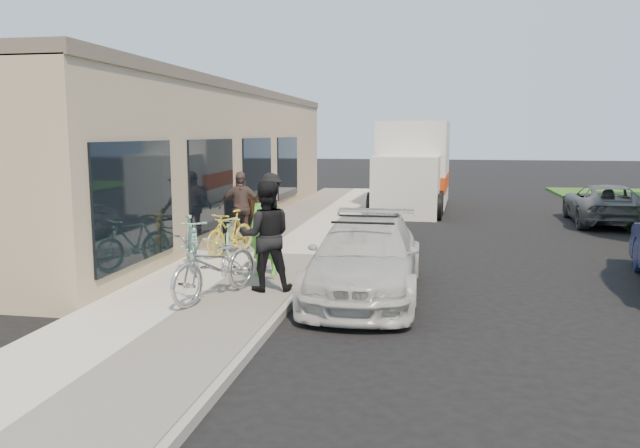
{
  "coord_description": "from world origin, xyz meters",
  "views": [
    {
      "loc": [
        1.82,
        -10.47,
        2.83
      ],
      "look_at": [
        -0.37,
        1.6,
        1.05
      ],
      "focal_mm": 35.0,
      "sensor_mm": 36.0,
      "label": 1
    }
  ],
  "objects": [
    {
      "name": "cruiser_bike_b",
      "position": [
        -2.76,
        2.96,
        0.56
      ],
      "size": [
        1.01,
        1.65,
        0.82
      ],
      "primitive_type": "imported",
      "rotation": [
        0.0,
        0.0,
        0.32
      ],
      "color": "#80C0AD",
      "rests_on": "sidewalk"
    },
    {
      "name": "tandem_bike",
      "position": [
        -1.64,
        -0.95,
        0.7
      ],
      "size": [
        1.37,
        2.23,
        1.11
      ],
      "primitive_type": "imported",
      "rotation": [
        0.0,
        0.0,
        -0.33
      ],
      "color": "#BCBBBE",
      "rests_on": "sidewalk"
    },
    {
      "name": "curb",
      "position": [
        -0.45,
        3.0,
        0.07
      ],
      "size": [
        0.12,
        34.0,
        0.13
      ],
      "primitive_type": "cube",
      "color": "gray",
      "rests_on": "ground"
    },
    {
      "name": "moving_truck",
      "position": [
        1.06,
        13.57,
        1.46
      ],
      "size": [
        2.83,
        6.8,
        3.29
      ],
      "rotation": [
        0.0,
        0.0,
        -0.05
      ],
      "color": "silver",
      "rests_on": "ground"
    },
    {
      "name": "storefront",
      "position": [
        -5.24,
        7.99,
        2.12
      ],
      "size": [
        3.6,
        20.0,
        4.22
      ],
      "color": "tan",
      "rests_on": "ground"
    },
    {
      "name": "sidewalk",
      "position": [
        -2.0,
        3.0,
        0.07
      ],
      "size": [
        3.0,
        34.0,
        0.15
      ],
      "primitive_type": "cube",
      "color": "beige",
      "rests_on": "ground"
    },
    {
      "name": "cruiser_bike_c",
      "position": [
        -2.62,
        2.69,
        0.64
      ],
      "size": [
        0.97,
        1.7,
        0.98
      ],
      "primitive_type": "imported",
      "rotation": [
        0.0,
        0.0,
        -0.33
      ],
      "color": "gold",
      "rests_on": "sidewalk"
    },
    {
      "name": "sedan_white",
      "position": [
        0.68,
        0.23,
        0.67
      ],
      "size": [
        1.91,
        4.61,
        1.37
      ],
      "rotation": [
        0.0,
        0.0,
        0.01
      ],
      "color": "beige",
      "rests_on": "ground"
    },
    {
      "name": "sandwich_board",
      "position": [
        -3.27,
        6.16,
        0.64
      ],
      "size": [
        0.71,
        0.72,
        0.95
      ],
      "rotation": [
        0.0,
        0.0,
        -0.27
      ],
      "color": "#321D0E",
      "rests_on": "sidewalk"
    },
    {
      "name": "sedan_silver",
      "position": [
        0.53,
        4.46,
        0.52
      ],
      "size": [
        1.37,
        3.08,
        1.03
      ],
      "primitive_type": "imported",
      "rotation": [
        0.0,
        0.0,
        -0.05
      ],
      "color": "#A0A1A6",
      "rests_on": "ground"
    },
    {
      "name": "far_car_gray",
      "position": [
        7.18,
        10.41,
        0.63
      ],
      "size": [
        2.34,
        4.62,
        1.25
      ],
      "primitive_type": "imported",
      "rotation": [
        0.0,
        0.0,
        3.08
      ],
      "color": "#525456",
      "rests_on": "ground"
    },
    {
      "name": "ground",
      "position": [
        0.0,
        0.0,
        0.0
      ],
      "size": [
        120.0,
        120.0,
        0.0
      ],
      "primitive_type": "plane",
      "color": "black",
      "rests_on": "ground"
    },
    {
      "name": "woman_rider",
      "position": [
        -1.28,
        0.84,
        1.02
      ],
      "size": [
        0.65,
        0.44,
        1.73
      ],
      "primitive_type": "imported",
      "rotation": [
        0.0,
        0.0,
        0.04
      ],
      "color": "green",
      "rests_on": "sidewalk"
    },
    {
      "name": "man_standing",
      "position": [
        -0.98,
        -0.28,
        1.1
      ],
      "size": [
        1.09,
        0.95,
        1.9
      ],
      "primitive_type": "imported",
      "rotation": [
        0.0,
        0.0,
        3.43
      ],
      "color": "black",
      "rests_on": "sidewalk"
    },
    {
      "name": "bike_rack",
      "position": [
        -2.77,
        2.78,
        0.61
      ],
      "size": [
        0.26,
        0.5,
        0.77
      ],
      "rotation": [
        0.0,
        0.0,
        0.43
      ],
      "color": "black",
      "rests_on": "sidewalk"
    },
    {
      "name": "bystander_a",
      "position": [
        -2.23,
        4.81,
        1.0
      ],
      "size": [
        1.23,
        1.22,
        1.7
      ],
      "primitive_type": "imported",
      "rotation": [
        0.0,
        0.0,
        2.37
      ],
      "color": "black",
      "rests_on": "sidewalk"
    },
    {
      "name": "cruiser_bike_a",
      "position": [
        -2.82,
        0.96,
        0.68
      ],
      "size": [
        1.31,
        1.8,
        1.07
      ],
      "primitive_type": "imported",
      "rotation": [
        0.0,
        0.0,
        0.51
      ],
      "color": "#80C0AD",
      "rests_on": "sidewalk"
    },
    {
      "name": "bystander_b",
      "position": [
        -2.84,
        4.18,
        1.03
      ],
      "size": [
        1.11,
        0.69,
        1.77
      ],
      "primitive_type": "imported",
      "rotation": [
        0.0,
        0.0,
        0.26
      ],
      "color": "brown",
      "rests_on": "sidewalk"
    }
  ]
}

